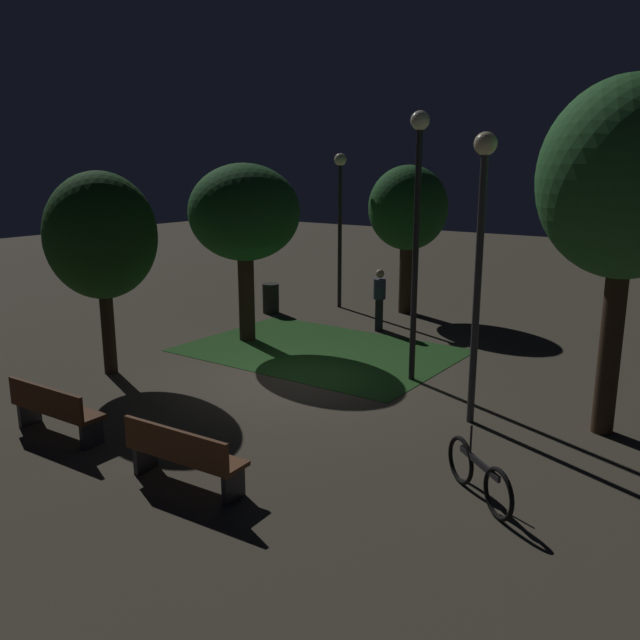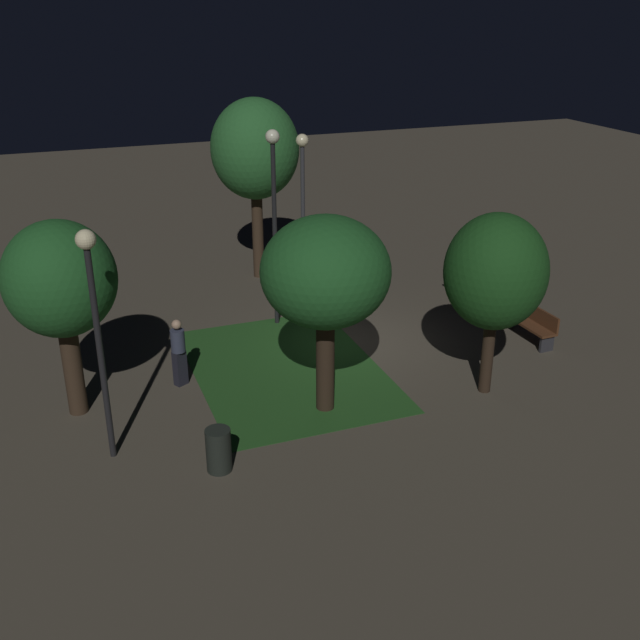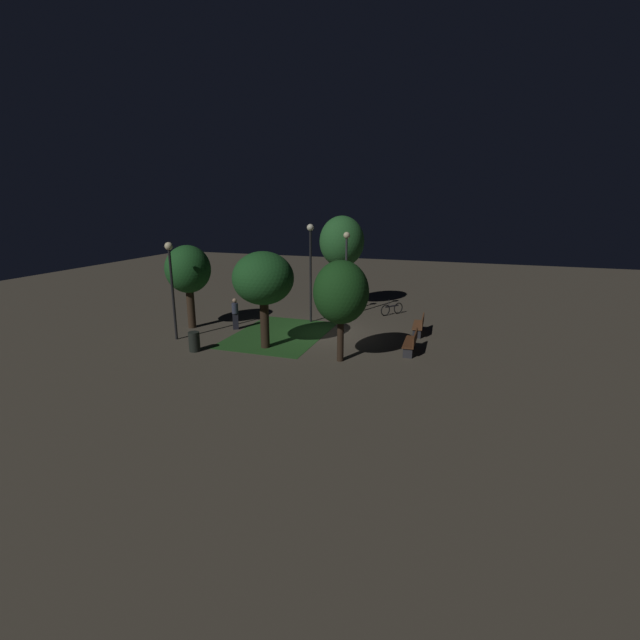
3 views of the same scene
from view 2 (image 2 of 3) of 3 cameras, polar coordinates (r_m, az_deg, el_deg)
ground_plane at (r=19.26m, az=2.00°, el=-1.73°), size 60.00×60.00×0.00m
grass_lawn at (r=17.92m, az=-2.60°, el=-3.75°), size 6.03×4.26×0.01m
bench_back_row at (r=20.03m, az=15.78°, el=-0.12°), size 1.81×0.53×0.88m
bench_near_trees at (r=22.24m, az=11.47°, el=2.68°), size 1.82×0.57×0.88m
tree_back_right at (r=15.76m, az=-19.24°, el=2.80°), size 2.26×2.26×4.23m
tree_near_wall at (r=16.23m, az=13.26°, el=3.54°), size 2.21×2.21×4.12m
tree_tall_center at (r=14.99m, az=0.42°, el=3.55°), size 2.65×2.65×4.27m
tree_right_canopy at (r=22.91m, az=-4.99°, el=12.78°), size 2.65×2.65×5.53m
lamp_post_path_center at (r=21.53m, az=-1.33°, el=10.01°), size 0.36×0.36×4.72m
lamp_post_near_wall at (r=19.32m, az=-3.53°, el=9.26°), size 0.36×0.36×5.20m
lamp_post_plaza_east at (r=13.87m, az=-16.84°, el=0.85°), size 0.36×0.36×4.55m
trash_bin at (r=14.23m, az=-7.75°, el=-9.81°), size 0.48×0.48×0.86m
bicycle at (r=24.20m, az=3.34°, el=4.48°), size 1.30×1.07×0.93m
pedestrian at (r=17.15m, az=-10.75°, el=-2.32°), size 0.32×0.34×1.61m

